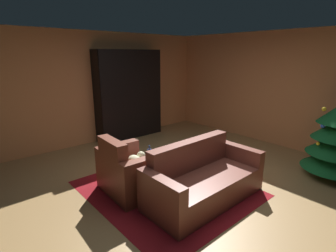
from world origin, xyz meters
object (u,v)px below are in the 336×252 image
object	(u,v)px
bookshelf_unit	(133,95)
armchair_red	(129,173)
book_stack_on_table	(158,158)
couch_red	(203,180)
coffee_table	(160,164)
bottle_on_table	(150,154)

from	to	relation	value
bookshelf_unit	armchair_red	world-z (taller)	bookshelf_unit
armchair_red	book_stack_on_table	distance (m)	0.50
couch_red	book_stack_on_table	bearing A→B (deg)	-157.41
armchair_red	book_stack_on_table	size ratio (longest dim) A/B	4.61
coffee_table	book_stack_on_table	xyz separation A→B (m)	(0.02, -0.04, 0.11)
bottle_on_table	armchair_red	bearing A→B (deg)	-93.42
bookshelf_unit	couch_red	xyz separation A→B (m)	(3.20, -0.97, -0.77)
bookshelf_unit	couch_red	world-z (taller)	bookshelf_unit
bookshelf_unit	bottle_on_table	distance (m)	2.73
couch_red	book_stack_on_table	distance (m)	0.76
armchair_red	book_stack_on_table	xyz separation A→B (m)	(0.19, 0.43, 0.19)
couch_red	bottle_on_table	world-z (taller)	couch_red
armchair_red	couch_red	size ratio (longest dim) A/B	0.54
couch_red	bottle_on_table	bearing A→B (deg)	-159.26
armchair_red	book_stack_on_table	bearing A→B (deg)	65.53
bookshelf_unit	armchair_red	distance (m)	2.96
bookshelf_unit	armchair_red	xyz separation A→B (m)	(2.33, -1.68, -0.74)
bookshelf_unit	bottle_on_table	xyz separation A→B (m)	(2.35, -1.29, -0.53)
armchair_red	bottle_on_table	distance (m)	0.44
bottle_on_table	bookshelf_unit	bearing A→B (deg)	151.27
bookshelf_unit	book_stack_on_table	xyz separation A→B (m)	(2.52, -1.25, -0.55)
armchair_red	coffee_table	world-z (taller)	armchair_red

